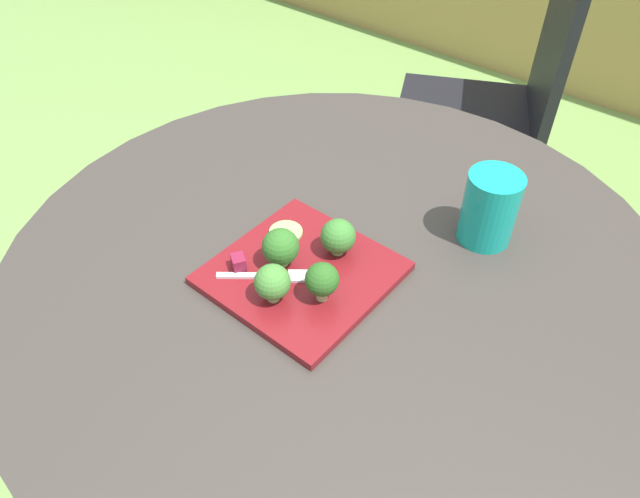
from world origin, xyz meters
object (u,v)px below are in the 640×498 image
Objects in this scene: patio_chair at (503,93)px; drinking_glass at (489,211)px; fork at (277,276)px; salad_plate at (302,273)px.

patio_chair is 7.24× the size of drinking_glass.
drinking_glass is 0.36m from fork.
patio_chair reaches higher than drinking_glass.
drinking_glass is (0.35, -0.85, 0.27)m from patio_chair.
patio_chair is 6.90× the size of fork.
fork is (-0.19, -0.30, -0.04)m from drinking_glass.
patio_chair is 1.19m from fork.
fork is (0.15, -1.16, 0.23)m from patio_chair.
drinking_glass is at bearing 57.37° from fork.
salad_plate is 0.32m from drinking_glass.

